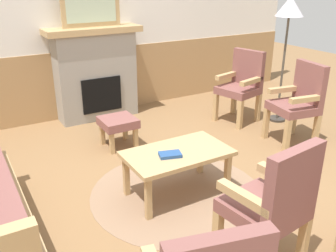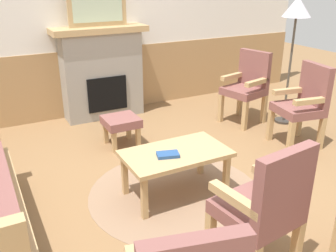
{
  "view_description": "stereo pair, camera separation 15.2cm",
  "coord_description": "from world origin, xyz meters",
  "px_view_note": "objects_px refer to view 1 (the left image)",
  "views": [
    {
      "loc": [
        -1.72,
        -2.58,
        1.94
      ],
      "look_at": [
        0.0,
        0.35,
        0.55
      ],
      "focal_mm": 39.9,
      "sensor_mm": 36.0,
      "label": 1
    },
    {
      "loc": [
        -1.59,
        -2.65,
        1.94
      ],
      "look_at": [
        0.0,
        0.35,
        0.55
      ],
      "focal_mm": 39.9,
      "sensor_mm": 36.0,
      "label": 2
    }
  ],
  "objects_px": {
    "framed_picture": "(91,5)",
    "coffee_table": "(177,157)",
    "book_on_table": "(170,155)",
    "armchair_by_window_left": "(242,83)",
    "fireplace": "(96,73)",
    "footstool": "(118,124)",
    "floor_lamp_by_chairs": "(289,15)",
    "armchair_front_center": "(273,202)",
    "armchair_near_fireplace": "(299,100)"
  },
  "relations": [
    {
      "from": "armchair_front_center",
      "to": "floor_lamp_by_chairs",
      "type": "bearing_deg",
      "value": 42.89
    },
    {
      "from": "floor_lamp_by_chairs",
      "to": "armchair_near_fireplace",
      "type": "bearing_deg",
      "value": -119.73
    },
    {
      "from": "framed_picture",
      "to": "armchair_by_window_left",
      "type": "distance_m",
      "value": 2.28
    },
    {
      "from": "floor_lamp_by_chairs",
      "to": "fireplace",
      "type": "bearing_deg",
      "value": 146.55
    },
    {
      "from": "fireplace",
      "to": "floor_lamp_by_chairs",
      "type": "height_order",
      "value": "floor_lamp_by_chairs"
    },
    {
      "from": "armchair_by_window_left",
      "to": "framed_picture",
      "type": "bearing_deg",
      "value": 146.15
    },
    {
      "from": "book_on_table",
      "to": "armchair_front_center",
      "type": "distance_m",
      "value": 1.1
    },
    {
      "from": "armchair_front_center",
      "to": "footstool",
      "type": "bearing_deg",
      "value": 92.1
    },
    {
      "from": "armchair_front_center",
      "to": "book_on_table",
      "type": "bearing_deg",
      "value": 97.41
    },
    {
      "from": "coffee_table",
      "to": "footstool",
      "type": "xyz_separation_m",
      "value": [
        -0.05,
        1.25,
        -0.1
      ]
    },
    {
      "from": "framed_picture",
      "to": "coffee_table",
      "type": "bearing_deg",
      "value": -92.44
    },
    {
      "from": "fireplace",
      "to": "armchair_front_center",
      "type": "height_order",
      "value": "fireplace"
    },
    {
      "from": "armchair_near_fireplace",
      "to": "floor_lamp_by_chairs",
      "type": "relative_size",
      "value": 0.58
    },
    {
      "from": "book_on_table",
      "to": "coffee_table",
      "type": "bearing_deg",
      "value": 24.38
    },
    {
      "from": "framed_picture",
      "to": "armchair_by_window_left",
      "type": "relative_size",
      "value": 0.82
    },
    {
      "from": "framed_picture",
      "to": "armchair_near_fireplace",
      "type": "bearing_deg",
      "value": -48.99
    },
    {
      "from": "fireplace",
      "to": "footstool",
      "type": "distance_m",
      "value": 1.16
    },
    {
      "from": "framed_picture",
      "to": "floor_lamp_by_chairs",
      "type": "bearing_deg",
      "value": -33.45
    },
    {
      "from": "book_on_table",
      "to": "armchair_by_window_left",
      "type": "distance_m",
      "value": 2.27
    },
    {
      "from": "coffee_table",
      "to": "book_on_table",
      "type": "height_order",
      "value": "book_on_table"
    },
    {
      "from": "fireplace",
      "to": "framed_picture",
      "type": "relative_size",
      "value": 1.62
    },
    {
      "from": "footstool",
      "to": "fireplace",
      "type": "bearing_deg",
      "value": 82.06
    },
    {
      "from": "book_on_table",
      "to": "armchair_near_fireplace",
      "type": "distance_m",
      "value": 2.02
    },
    {
      "from": "armchair_near_fireplace",
      "to": "armchair_front_center",
      "type": "bearing_deg",
      "value": -142.47
    },
    {
      "from": "armchair_front_center",
      "to": "armchair_near_fireplace",
      "type": "bearing_deg",
      "value": 37.53
    },
    {
      "from": "framed_picture",
      "to": "floor_lamp_by_chairs",
      "type": "xyz_separation_m",
      "value": [
        2.15,
        -1.42,
        -0.11
      ]
    },
    {
      "from": "footstool",
      "to": "armchair_by_window_left",
      "type": "bearing_deg",
      "value": -1.49
    },
    {
      "from": "coffee_table",
      "to": "floor_lamp_by_chairs",
      "type": "xyz_separation_m",
      "value": [
        2.25,
        0.92,
        1.06
      ]
    },
    {
      "from": "book_on_table",
      "to": "armchair_front_center",
      "type": "xyz_separation_m",
      "value": [
        0.14,
        -1.09,
        0.08
      ]
    },
    {
      "from": "framed_picture",
      "to": "book_on_table",
      "type": "distance_m",
      "value": 2.64
    },
    {
      "from": "framed_picture",
      "to": "book_on_table",
      "type": "xyz_separation_m",
      "value": [
        -0.21,
        -2.38,
        -1.1
      ]
    },
    {
      "from": "floor_lamp_by_chairs",
      "to": "armchair_by_window_left",
      "type": "bearing_deg",
      "value": 148.03
    },
    {
      "from": "armchair_near_fireplace",
      "to": "armchair_by_window_left",
      "type": "bearing_deg",
      "value": 95.97
    },
    {
      "from": "coffee_table",
      "to": "book_on_table",
      "type": "relative_size",
      "value": 4.92
    },
    {
      "from": "floor_lamp_by_chairs",
      "to": "armchair_front_center",
      "type": "bearing_deg",
      "value": -137.11
    },
    {
      "from": "floor_lamp_by_chairs",
      "to": "book_on_table",
      "type": "bearing_deg",
      "value": -157.72
    },
    {
      "from": "fireplace",
      "to": "framed_picture",
      "type": "distance_m",
      "value": 0.91
    },
    {
      "from": "fireplace",
      "to": "armchair_by_window_left",
      "type": "height_order",
      "value": "fireplace"
    },
    {
      "from": "footstool",
      "to": "armchair_near_fireplace",
      "type": "bearing_deg",
      "value": -26.56
    },
    {
      "from": "coffee_table",
      "to": "fireplace",
      "type": "bearing_deg",
      "value": 87.56
    },
    {
      "from": "book_on_table",
      "to": "armchair_by_window_left",
      "type": "bearing_deg",
      "value": 33.41
    },
    {
      "from": "fireplace",
      "to": "armchair_near_fireplace",
      "type": "bearing_deg",
      "value": -48.98
    },
    {
      "from": "fireplace",
      "to": "armchair_near_fireplace",
      "type": "xyz_separation_m",
      "value": [
        1.79,
        -2.05,
        -0.11
      ]
    },
    {
      "from": "framed_picture",
      "to": "coffee_table",
      "type": "distance_m",
      "value": 2.62
    },
    {
      "from": "framed_picture",
      "to": "armchair_by_window_left",
      "type": "xyz_separation_m",
      "value": [
        1.69,
        -1.13,
        -1.02
      ]
    },
    {
      "from": "fireplace",
      "to": "floor_lamp_by_chairs",
      "type": "xyz_separation_m",
      "value": [
        2.15,
        -1.42,
        0.8
      ]
    },
    {
      "from": "armchair_by_window_left",
      "to": "armchair_front_center",
      "type": "xyz_separation_m",
      "value": [
        -1.75,
        -2.34,
        0.0
      ]
    },
    {
      "from": "armchair_front_center",
      "to": "armchair_by_window_left",
      "type": "bearing_deg",
      "value": 53.17
    },
    {
      "from": "fireplace",
      "to": "footstool",
      "type": "bearing_deg",
      "value": -97.94
    },
    {
      "from": "framed_picture",
      "to": "floor_lamp_by_chairs",
      "type": "relative_size",
      "value": 0.48
    }
  ]
}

